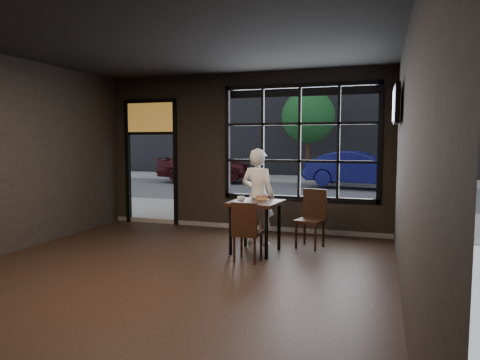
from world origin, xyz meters
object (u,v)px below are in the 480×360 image
(cafe_table, at_px, (255,227))
(navy_car, at_px, (359,169))
(man, at_px, (258,197))
(chair_near, at_px, (248,231))

(cafe_table, bearing_deg, navy_car, 88.96)
(man, bearing_deg, chair_near, 108.49)
(cafe_table, xyz_separation_m, chair_near, (0.04, -0.53, 0.03))
(cafe_table, height_order, chair_near, chair_near)
(man, xyz_separation_m, navy_car, (1.26, 9.73, -0.07))
(chair_near, distance_m, man, 1.17)
(chair_near, bearing_deg, navy_car, -94.20)
(man, height_order, navy_car, man)
(chair_near, xyz_separation_m, navy_car, (1.10, 10.82, 0.31))
(cafe_table, height_order, navy_car, navy_car)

